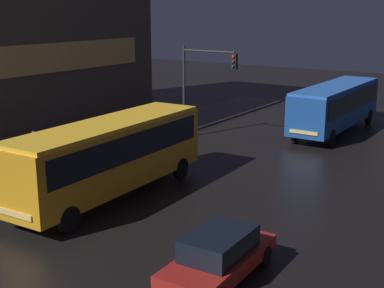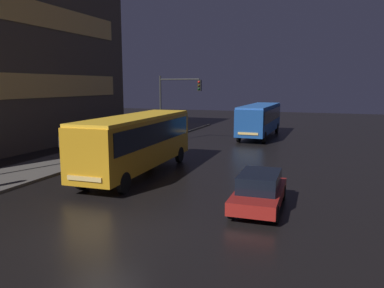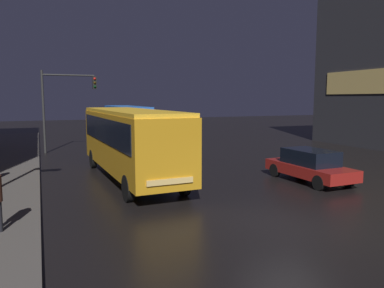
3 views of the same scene
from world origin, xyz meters
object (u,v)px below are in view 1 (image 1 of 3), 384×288
object	(u,v)px
bus_far	(336,103)
car_taxi	(219,255)
bus_near	(110,151)
traffic_light_main	(202,76)
pedestrian_mid	(34,145)

from	to	relation	value
bus_far	car_taxi	distance (m)	21.38
bus_near	traffic_light_main	bearing A→B (deg)	-80.24
car_taxi	pedestrian_mid	xyz separation A→B (m)	(-13.67, 4.69, 0.43)
traffic_light_main	pedestrian_mid	bearing A→B (deg)	-112.42
bus_far	pedestrian_mid	world-z (taller)	bus_far
bus_far	traffic_light_main	bearing A→B (deg)	49.11
bus_far	traffic_light_main	distance (m)	9.22
bus_near	traffic_light_main	size ratio (longest dim) A/B	1.81
bus_near	traffic_light_main	distance (m)	11.05
bus_near	bus_far	xyz separation A→B (m)	(3.65, 17.44, -0.12)
bus_near	car_taxi	xyz separation A→B (m)	(7.50, -3.55, -1.26)
car_taxi	pedestrian_mid	bearing A→B (deg)	-20.84
bus_near	pedestrian_mid	distance (m)	6.33
car_taxi	pedestrian_mid	distance (m)	14.46
car_taxi	traffic_light_main	distance (m)	17.51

